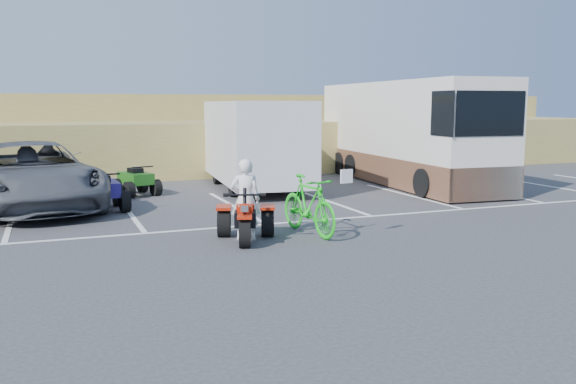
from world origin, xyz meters
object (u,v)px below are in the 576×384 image
object	(u,v)px
grey_pickup	(32,175)
green_dirt_bike	(309,205)
cargo_trailer	(255,142)
rv_motorhome	(405,140)
quad_atv_blue	(103,210)
red_trike_atv	(246,241)
rider	(245,199)
quad_atv_green	(136,195)

from	to	relation	value
grey_pickup	green_dirt_bike	bearing A→B (deg)	-55.51
cargo_trailer	rv_motorhome	xyz separation A→B (m)	(5.30, -0.34, -0.04)
quad_atv_blue	red_trike_atv	bearing A→B (deg)	-67.25
cargo_trailer	quad_atv_blue	size ratio (longest dim) A/B	3.97
rider	quad_atv_blue	bearing A→B (deg)	-44.09
red_trike_atv	grey_pickup	world-z (taller)	grey_pickup
red_trike_atv	quad_atv_blue	bearing A→B (deg)	134.74
quad_atv_blue	cargo_trailer	bearing A→B (deg)	22.39
red_trike_atv	green_dirt_bike	bearing A→B (deg)	24.78
quad_atv_green	red_trike_atv	bearing A→B (deg)	-97.30
red_trike_atv	quad_atv_blue	world-z (taller)	red_trike_atv
cargo_trailer	rider	bearing A→B (deg)	-104.44
red_trike_atv	quad_atv_blue	size ratio (longest dim) A/B	1.02
cargo_trailer	quad_atv_blue	distance (m)	5.66
red_trike_atv	green_dirt_bike	distance (m)	1.56
grey_pickup	quad_atv_green	size ratio (longest dim) A/B	4.44
rider	rv_motorhome	bearing A→B (deg)	-121.31
cargo_trailer	rv_motorhome	world-z (taller)	rv_motorhome
green_dirt_bike	quad_atv_blue	size ratio (longest dim) A/B	1.32
cargo_trailer	quad_atv_blue	world-z (taller)	cargo_trailer
rider	quad_atv_green	size ratio (longest dim) A/B	1.16
green_dirt_bike	grey_pickup	xyz separation A→B (m)	(-5.41, 5.53, 0.25)
red_trike_atv	rider	world-z (taller)	rider
grey_pickup	cargo_trailer	size ratio (longest dim) A/B	1.01
quad_atv_blue	quad_atv_green	distance (m)	2.62
rider	green_dirt_bike	size ratio (longest dim) A/B	0.79
red_trike_atv	green_dirt_bike	size ratio (longest dim) A/B	0.77
grey_pickup	quad_atv_blue	bearing A→B (deg)	-40.06
red_trike_atv	rv_motorhome	xyz separation A→B (m)	(7.88, 6.76, 1.47)
quad_atv_green	rv_motorhome	bearing A→B (deg)	-18.78
red_trike_atv	quad_atv_green	world-z (taller)	red_trike_atv
grey_pickup	quad_atv_green	world-z (taller)	grey_pickup
red_trike_atv	rider	size ratio (longest dim) A/B	0.97
red_trike_atv	quad_atv_green	distance (m)	7.17
grey_pickup	rider	bearing A→B (deg)	-63.83
green_dirt_bike	grey_pickup	bearing A→B (deg)	126.77
rv_motorhome	grey_pickup	bearing A→B (deg)	-171.11
grey_pickup	cargo_trailer	distance (m)	6.75
green_dirt_bike	cargo_trailer	xyz separation A→B (m)	(1.16, 6.94, 0.89)
quad_atv_green	grey_pickup	bearing A→B (deg)	-170.55
green_dirt_bike	rv_motorhome	world-z (taller)	rv_motorhome
quad_atv_blue	quad_atv_green	world-z (taller)	quad_atv_blue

